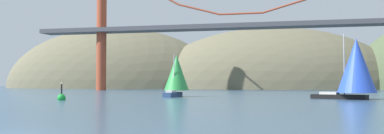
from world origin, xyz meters
The scene contains 6 objects.
headland_center centered at (5.00, 135.00, 0.00)m, with size 87.96×44.00×42.75m, color #6B664C.
headland_left centered at (-55.00, 135.00, 0.00)m, with size 86.41×44.00×46.21m, color #6B664C.
suspension_bridge centered at (0.00, 95.00, 18.27)m, with size 115.72×6.00×39.44m.
sailboat_blue_spinnaker centered at (22.06, 46.31, 4.51)m, with size 9.66×6.87×9.38m.
sailboat_green_sail centered at (-5.31, 51.02, 3.76)m, with size 4.39×6.75×6.95m.
channel_buoy centered at (-16.53, 34.24, 0.37)m, with size 1.10×1.10×2.64m.
Camera 1 is at (13.90, -17.38, 2.52)m, focal length 40.14 mm.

